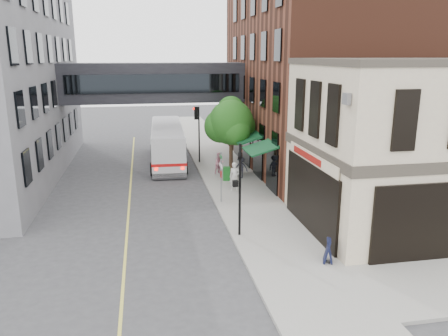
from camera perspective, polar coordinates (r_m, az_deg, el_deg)
name	(u,v)px	position (r m, az deg, el deg)	size (l,w,h in m)	color
ground	(240,256)	(19.65, 2.15, -11.42)	(120.00, 120.00, 0.00)	#38383A
sidewalk_main	(226,171)	(32.91, 0.22, -0.46)	(4.00, 60.00, 0.15)	gray
corner_building	(408,146)	(23.57, 22.95, 2.66)	(10.19, 8.12, 8.45)	beige
brick_building	(325,77)	(35.13, 13.08, 11.56)	(13.76, 18.00, 14.00)	#502719
skyway_bridge	(154,83)	(35.29, -9.17, 10.97)	(14.00, 3.18, 3.00)	black
traffic_signal_near	(239,178)	(20.48, 2.01, -1.38)	(0.44, 0.22, 4.60)	black
traffic_signal_far	(197,123)	(34.88, -3.52, 5.85)	(0.53, 0.28, 4.50)	black
street_sign_pole	(221,173)	(25.49, -0.39, -0.61)	(0.08, 0.75, 3.00)	gray
street_tree	(230,122)	(31.40, 0.85, 5.97)	(3.80, 3.20, 5.60)	#382619
lane_marking	(130,194)	(28.57, -12.19, -3.30)	(0.12, 40.00, 0.01)	#D8CC4C
bus	(167,142)	(36.07, -7.41, 3.39)	(3.05, 11.28, 3.01)	silver
pedestrian_a	(235,177)	(27.82, 1.41, -1.13)	(0.68, 0.44, 1.86)	silver
pedestrian_b	(219,163)	(31.90, -0.62, 0.65)	(0.76, 0.59, 1.57)	pink
pedestrian_c	(241,167)	(30.76, 2.23, 0.08)	(0.99, 0.57, 1.54)	#202129
newspaper_box	(227,174)	(30.23, 0.35, -0.75)	(0.47, 0.42, 0.94)	#155F1C
sandwich_board	(328,251)	(19.10, 13.47, -10.47)	(0.36, 0.57, 1.01)	black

